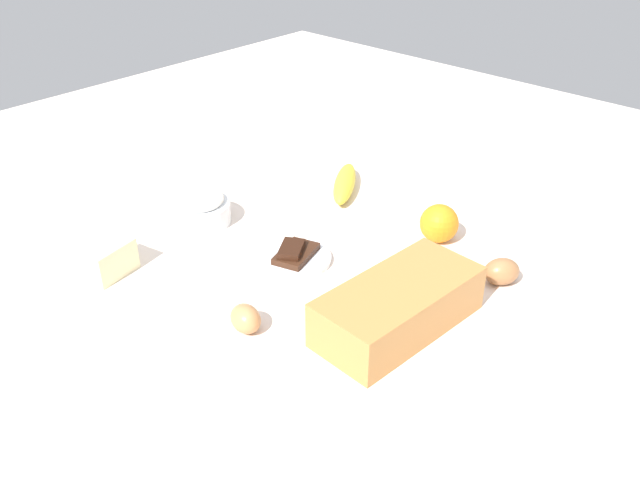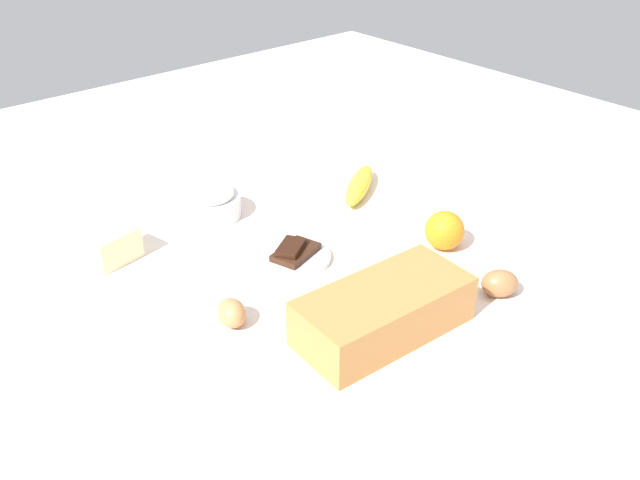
# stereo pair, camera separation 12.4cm
# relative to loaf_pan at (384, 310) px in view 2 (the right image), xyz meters

# --- Properties ---
(ground_plane) EXTENTS (2.40, 2.40, 0.02)m
(ground_plane) POSITION_rel_loaf_pan_xyz_m (-0.07, -0.23, -0.05)
(ground_plane) COLOR beige
(loaf_pan) EXTENTS (0.29, 0.15, 0.08)m
(loaf_pan) POSITION_rel_loaf_pan_xyz_m (0.00, 0.00, 0.00)
(loaf_pan) COLOR #B77A3D
(loaf_pan) RESTS_ON ground_plane
(flour_bowl) EXTENTS (0.12, 0.12, 0.07)m
(flour_bowl) POSITION_rel_loaf_pan_xyz_m (-0.00, -0.50, -0.01)
(flour_bowl) COLOR white
(flour_bowl) RESTS_ON ground_plane
(banana) EXTENTS (0.18, 0.14, 0.04)m
(banana) POSITION_rel_loaf_pan_xyz_m (-0.30, -0.37, -0.02)
(banana) COLOR yellow
(banana) RESTS_ON ground_plane
(orange_fruit) EXTENTS (0.07, 0.07, 0.07)m
(orange_fruit) POSITION_rel_loaf_pan_xyz_m (-0.27, -0.10, -0.00)
(orange_fruit) COLOR orange
(orange_fruit) RESTS_ON ground_plane
(butter_block) EXTENTS (0.10, 0.08, 0.06)m
(butter_block) POSITION_rel_loaf_pan_xyz_m (0.23, -0.47, -0.01)
(butter_block) COLOR #F4EDB2
(butter_block) RESTS_ON ground_plane
(egg_near_butter) EXTENTS (0.06, 0.07, 0.05)m
(egg_near_butter) POSITION_rel_loaf_pan_xyz_m (0.17, -0.17, -0.02)
(egg_near_butter) COLOR #BC804D
(egg_near_butter) RESTS_ON ground_plane
(egg_beside_bowl) EXTENTS (0.08, 0.08, 0.05)m
(egg_beside_bowl) POSITION_rel_loaf_pan_xyz_m (-0.22, 0.06, -0.02)
(egg_beside_bowl) COLOR #9C683F
(egg_beside_bowl) RESTS_ON ground_plane
(chocolate_plate) EXTENTS (0.13, 0.13, 0.03)m
(chocolate_plate) POSITION_rel_loaf_pan_xyz_m (-0.03, -0.25, -0.03)
(chocolate_plate) COLOR white
(chocolate_plate) RESTS_ON ground_plane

